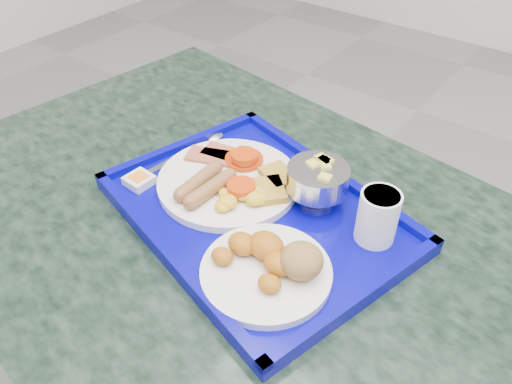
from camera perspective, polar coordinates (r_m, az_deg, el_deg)
table at (r=0.97m, az=-2.14°, el=-11.25°), size 1.28×0.94×0.74m
tray at (r=0.83m, az=-0.00°, el=-2.46°), size 0.55×0.46×0.03m
main_plate at (r=0.87m, az=-2.86°, el=1.25°), size 0.25×0.25×0.04m
bread_plate at (r=0.72m, az=1.77°, el=-8.31°), size 0.19×0.19×0.06m
fruit_bowl at (r=0.82m, az=7.09°, el=1.50°), size 0.10×0.10×0.07m
juice_cup at (r=0.77m, az=13.76°, el=-2.60°), size 0.06×0.06×0.09m
spoon at (r=0.98m, az=-5.62°, el=5.79°), size 0.03×0.16×0.01m
knife at (r=0.96m, az=-8.27°, el=4.30°), size 0.04×0.19×0.00m
jam_packet at (r=0.90m, az=-13.21°, el=1.33°), size 0.05×0.05×0.02m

